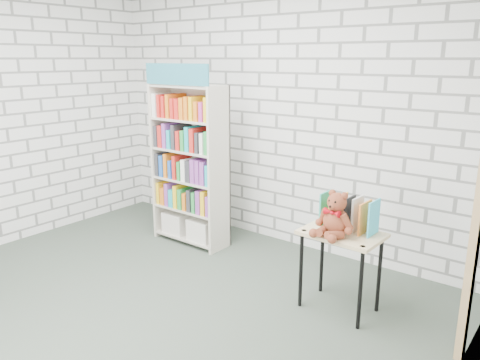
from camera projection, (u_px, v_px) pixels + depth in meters
The scene contains 7 objects.
ground at pixel (138, 310), 3.80m from camera, with size 4.50×4.50×0.00m, color #3B463B.
room_shell at pixel (124, 87), 3.35m from camera, with size 4.52×4.02×2.81m.
bookshelf at pixel (190, 164), 5.02m from camera, with size 0.86×0.33×1.93m.
display_table at pixel (341, 243), 3.68m from camera, with size 0.63×0.45×0.66m.
table_books at pixel (349, 214), 3.70m from camera, with size 0.44×0.21×0.26m.
teddy_bear at pixel (335, 218), 3.56m from camera, with size 0.32×0.31×0.35m.
door_trim at pixel (479, 211), 2.94m from camera, with size 0.05×0.12×2.10m, color tan.
Camera 1 is at (2.75, -2.18, 1.99)m, focal length 35.00 mm.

